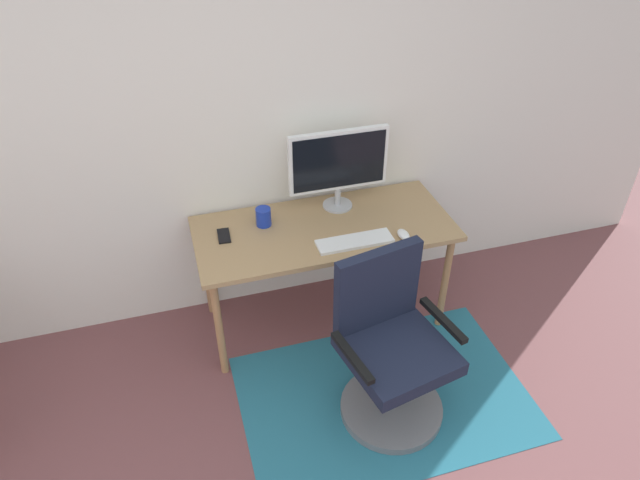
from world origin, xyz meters
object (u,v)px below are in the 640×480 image
at_px(cell_phone, 224,236).
at_px(coffee_cup, 263,217).
at_px(computer_mouse, 403,234).
at_px(monitor, 338,163).
at_px(desk, 324,236).
at_px(keyboard, 355,241).
at_px(office_chair, 390,355).

bearing_deg(cell_phone, coffee_cup, 15.11).
xyz_separation_m(computer_mouse, coffee_cup, (-0.73, 0.34, 0.04)).
bearing_deg(computer_mouse, monitor, 121.89).
bearing_deg(desk, computer_mouse, -29.40).
xyz_separation_m(monitor, cell_phone, (-0.71, -0.12, -0.29)).
xyz_separation_m(monitor, keyboard, (-0.02, -0.39, -0.29)).
relative_size(keyboard, cell_phone, 3.07).
distance_m(monitor, computer_mouse, 0.56).
distance_m(monitor, keyboard, 0.48).
relative_size(monitor, cell_phone, 4.23).
distance_m(desk, coffee_cup, 0.37).
height_order(keyboard, cell_phone, keyboard).
xyz_separation_m(desk, monitor, (0.14, 0.19, 0.37)).
bearing_deg(monitor, office_chair, -90.87).
height_order(coffee_cup, cell_phone, coffee_cup).
relative_size(desk, coffee_cup, 13.67).
distance_m(desk, keyboard, 0.24).
height_order(monitor, coffee_cup, monitor).
bearing_deg(computer_mouse, office_chair, -116.89).
relative_size(monitor, computer_mouse, 5.70).
xyz_separation_m(desk, computer_mouse, (0.40, -0.22, 0.09)).
bearing_deg(keyboard, cell_phone, 158.88).
distance_m(coffee_cup, cell_phone, 0.25).
bearing_deg(coffee_cup, desk, -19.72).
xyz_separation_m(computer_mouse, cell_phone, (-0.97, 0.29, -0.01)).
bearing_deg(keyboard, office_chair, -88.93).
height_order(keyboard, coffee_cup, coffee_cup).
distance_m(computer_mouse, coffee_cup, 0.81).
height_order(monitor, computer_mouse, monitor).
distance_m(desk, monitor, 0.43).
relative_size(desk, computer_mouse, 14.38).
height_order(desk, keyboard, keyboard).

